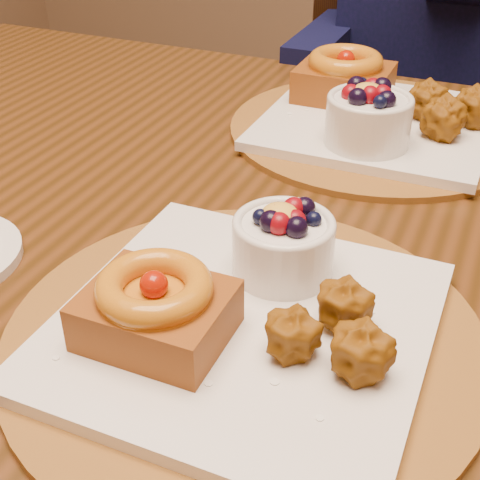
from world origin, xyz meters
name	(u,v)px	position (x,y,z in m)	size (l,w,h in m)	color
dining_table	(321,270)	(0.10, 0.07, 0.68)	(1.60, 0.90, 0.76)	#361F09
place_setting_near	(244,311)	(0.09, -0.15, 0.78)	(0.38, 0.38, 0.08)	brown
place_setting_far	(374,112)	(0.09, 0.28, 0.78)	(0.38, 0.38, 0.09)	brown
chair_far	(415,167)	(0.10, 0.73, 0.50)	(0.56, 0.56, 0.90)	black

